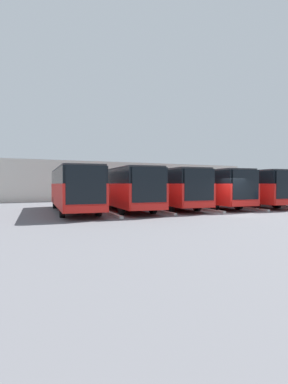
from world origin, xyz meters
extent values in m
plane|color=#5B5B60|center=(0.00, 0.00, 0.00)|extent=(600.00, 600.00, 0.00)
cube|color=red|center=(-9.78, -6.43, 1.28)|extent=(3.83, 12.32, 1.66)
cube|color=black|center=(-9.78, -6.43, 2.62)|extent=(3.77, 12.13, 1.02)
cube|color=#333338|center=(-9.78, -6.43, 3.19)|extent=(3.68, 11.82, 0.12)
cylinder|color=black|center=(-8.25, -2.81, 0.51)|extent=(0.40, 1.04, 1.02)
cylinder|color=black|center=(-11.30, -10.04, 0.51)|extent=(0.40, 1.04, 1.02)
cylinder|color=black|center=(-9.04, -10.28, 0.51)|extent=(0.40, 1.04, 1.02)
cube|color=#B2B2AD|center=(-7.82, -4.61, 0.07)|extent=(1.07, 7.97, 0.15)
cube|color=red|center=(-5.87, -5.58, 1.28)|extent=(3.83, 12.32, 1.66)
cube|color=black|center=(-5.87, -5.58, 2.62)|extent=(3.77, 12.13, 1.02)
cube|color=black|center=(-5.23, 0.46, 2.04)|extent=(2.26, 0.28, 2.18)
cube|color=red|center=(-5.23, 0.46, 0.67)|extent=(2.44, 0.32, 0.40)
cube|color=#333338|center=(-5.87, -5.58, 3.19)|extent=(3.68, 11.82, 0.12)
cylinder|color=black|center=(-6.61, -1.73, 0.51)|extent=(0.40, 1.04, 1.02)
cylinder|color=black|center=(-4.34, -1.97, 0.51)|extent=(0.40, 1.04, 1.02)
cylinder|color=black|center=(-7.39, -9.20, 0.51)|extent=(0.40, 1.04, 1.02)
cylinder|color=black|center=(-5.13, -9.43, 0.51)|extent=(0.40, 1.04, 1.02)
cube|color=#B2B2AD|center=(-3.91, -3.76, 0.07)|extent=(1.07, 7.97, 0.15)
cube|color=red|center=(-1.96, -6.00, 1.28)|extent=(3.83, 12.32, 1.66)
cube|color=black|center=(-1.96, -6.00, 2.62)|extent=(3.77, 12.13, 1.02)
cube|color=black|center=(-1.32, 0.04, 2.04)|extent=(2.26, 0.28, 2.18)
cube|color=red|center=(-1.32, 0.05, 0.67)|extent=(2.44, 0.32, 0.40)
cube|color=#333338|center=(-1.96, -6.00, 3.19)|extent=(3.68, 11.82, 0.12)
cylinder|color=black|center=(-2.70, -2.14, 0.51)|extent=(0.40, 1.04, 1.02)
cylinder|color=black|center=(-0.43, -2.38, 0.51)|extent=(0.40, 1.04, 1.02)
cylinder|color=black|center=(-3.48, -9.61, 0.51)|extent=(0.40, 1.04, 1.02)
cylinder|color=black|center=(-1.21, -9.85, 0.51)|extent=(0.40, 1.04, 1.02)
cube|color=#B2B2AD|center=(0.00, -4.18, 0.07)|extent=(1.07, 7.97, 0.15)
cube|color=red|center=(1.96, -6.27, 1.28)|extent=(3.83, 12.32, 1.66)
cube|color=black|center=(1.96, -6.27, 2.62)|extent=(3.77, 12.13, 1.02)
cube|color=black|center=(2.59, -0.23, 2.04)|extent=(2.26, 0.28, 2.18)
cube|color=red|center=(2.59, -0.22, 0.67)|extent=(2.44, 0.32, 0.40)
cube|color=#333338|center=(1.96, -6.27, 3.19)|extent=(3.68, 11.82, 0.12)
cylinder|color=black|center=(1.21, -2.41, 0.51)|extent=(0.40, 1.04, 1.02)
cylinder|color=black|center=(3.48, -2.65, 0.51)|extent=(0.40, 1.04, 1.02)
cylinder|color=black|center=(0.43, -9.88, 0.51)|extent=(0.40, 1.04, 1.02)
cylinder|color=black|center=(2.70, -10.12, 0.51)|extent=(0.40, 1.04, 1.02)
cube|color=#B2B2AD|center=(3.91, -4.45, 0.07)|extent=(1.07, 7.97, 0.15)
cube|color=red|center=(5.87, -6.02, 1.28)|extent=(3.83, 12.32, 1.66)
cube|color=black|center=(5.87, -6.02, 2.62)|extent=(3.77, 12.13, 1.02)
cube|color=black|center=(6.50, 0.02, 2.04)|extent=(2.26, 0.28, 2.18)
cube|color=red|center=(6.50, 0.02, 0.67)|extent=(2.44, 0.32, 0.40)
cube|color=#333338|center=(5.87, -6.02, 3.19)|extent=(3.68, 11.82, 0.12)
cylinder|color=black|center=(5.13, -2.17, 0.51)|extent=(0.40, 1.04, 1.02)
cylinder|color=black|center=(7.39, -2.41, 0.51)|extent=(0.40, 1.04, 1.02)
cylinder|color=black|center=(4.34, -9.64, 0.51)|extent=(0.40, 1.04, 1.02)
cylinder|color=black|center=(6.61, -9.88, 0.51)|extent=(0.40, 1.04, 1.02)
cube|color=#B2B2AD|center=(7.82, -4.21, 0.07)|extent=(1.07, 7.97, 0.15)
cube|color=red|center=(9.78, -6.11, 1.28)|extent=(3.83, 12.32, 1.66)
cube|color=black|center=(9.78, -6.11, 2.62)|extent=(3.77, 12.13, 1.02)
cube|color=black|center=(10.41, -0.08, 2.04)|extent=(2.26, 0.28, 2.18)
cube|color=red|center=(10.41, -0.07, 0.67)|extent=(2.44, 0.32, 0.40)
cube|color=#333338|center=(9.78, -6.11, 3.19)|extent=(3.68, 11.82, 0.12)
cylinder|color=black|center=(9.04, -2.26, 0.51)|extent=(0.40, 1.04, 1.02)
cylinder|color=black|center=(11.30, -2.50, 0.51)|extent=(0.40, 1.04, 1.02)
cylinder|color=black|center=(8.25, -9.73, 0.51)|extent=(0.40, 1.04, 1.02)
cylinder|color=black|center=(10.52, -9.97, 0.51)|extent=(0.40, 1.04, 1.02)
cube|color=beige|center=(0.00, -24.56, 2.46)|extent=(38.45, 9.44, 4.93)
cube|color=silver|center=(0.00, -30.78, 4.68)|extent=(38.45, 3.00, 0.24)
cylinder|color=slate|center=(-13.46, -31.88, 2.34)|extent=(0.20, 0.20, 4.68)
cylinder|color=slate|center=(13.46, -31.88, 2.34)|extent=(0.20, 0.20, 4.68)
camera|label=1|loc=(14.80, 16.32, 2.08)|focal=28.00mm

